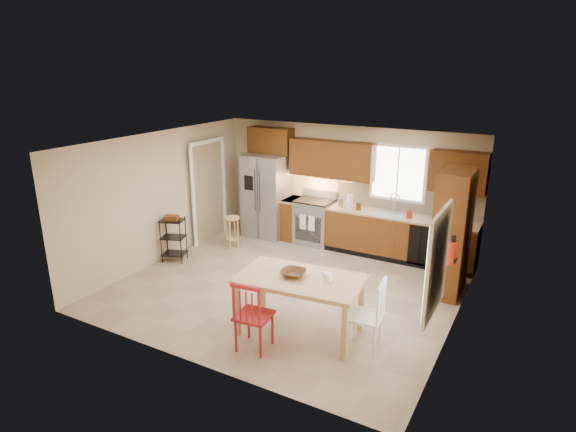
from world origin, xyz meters
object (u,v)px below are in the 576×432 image
(soap_bottle, at_px, (410,213))
(pantry, at_px, (452,233))
(table_bowl, at_px, (293,276))
(chair_white, at_px, (365,315))
(table_jar, at_px, (328,278))
(dining_table, at_px, (300,306))
(bar_stool, at_px, (232,232))
(fire_extinguisher, at_px, (452,253))
(range_stove, at_px, (314,222))
(refrigerator, at_px, (267,196))
(utility_cart, at_px, (174,239))
(chair_red, at_px, (254,314))

(soap_bottle, distance_m, pantry, 1.31)
(soap_bottle, relative_size, table_bowl, 0.55)
(chair_white, height_order, table_jar, chair_white)
(dining_table, xyz_separation_m, bar_stool, (-2.78, 2.26, -0.09))
(fire_extinguisher, bearing_deg, pantry, 100.78)
(table_bowl, bearing_deg, table_jar, 12.53)
(range_stove, relative_size, soap_bottle, 4.82)
(dining_table, distance_m, chair_white, 0.96)
(soap_bottle, relative_size, pantry, 0.09)
(dining_table, bearing_deg, refrigerator, 122.07)
(soap_bottle, relative_size, fire_extinguisher, 0.53)
(table_jar, height_order, utility_cart, table_jar)
(dining_table, bearing_deg, range_stove, 107.04)
(utility_cart, bearing_deg, refrigerator, 49.30)
(table_bowl, relative_size, utility_cart, 0.40)
(bar_stool, bearing_deg, refrigerator, 62.96)
(soap_bottle, bearing_deg, chair_red, -103.85)
(range_stove, bearing_deg, table_jar, -61.16)
(dining_table, relative_size, chair_white, 1.70)
(pantry, distance_m, utility_cart, 5.12)
(pantry, xyz_separation_m, bar_stool, (-4.35, -0.11, -0.72))
(refrigerator, distance_m, utility_cart, 2.35)
(fire_extinguisher, height_order, table_bowl, fire_extinguisher)
(chair_red, height_order, chair_white, same)
(dining_table, relative_size, chair_red, 1.70)
(dining_table, bearing_deg, fire_extinguisher, 31.09)
(dining_table, height_order, bar_stool, dining_table)
(table_jar, relative_size, utility_cart, 0.19)
(range_stove, height_order, soap_bottle, soap_bottle)
(range_stove, relative_size, pantry, 0.44)
(range_stove, bearing_deg, refrigerator, -177.01)
(fire_extinguisher, relative_size, dining_table, 0.21)
(fire_extinguisher, distance_m, chair_red, 2.96)
(utility_cart, bearing_deg, dining_table, -39.08)
(range_stove, xyz_separation_m, bar_stool, (-1.37, -1.10, -0.13))
(dining_table, bearing_deg, bar_stool, 135.09)
(chair_red, height_order, table_jar, chair_red)
(soap_bottle, xyz_separation_m, utility_cart, (-3.98, -2.14, -0.56))
(range_stove, height_order, dining_table, range_stove)
(soap_bottle, distance_m, dining_table, 3.38)
(pantry, bearing_deg, table_bowl, -125.20)
(table_jar, distance_m, bar_stool, 3.86)
(pantry, distance_m, bar_stool, 4.41)
(soap_bottle, bearing_deg, refrigerator, 179.55)
(soap_bottle, bearing_deg, dining_table, -100.68)
(range_stove, bearing_deg, dining_table, -67.20)
(chair_white, bearing_deg, utility_cart, 70.09)
(refrigerator, bearing_deg, table_jar, -47.35)
(chair_white, relative_size, utility_cart, 1.16)
(soap_bottle, distance_m, bar_stool, 3.61)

